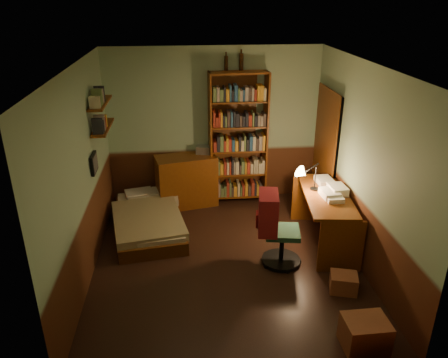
{
  "coord_description": "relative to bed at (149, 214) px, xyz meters",
  "views": [
    {
      "loc": [
        -0.51,
        -4.99,
        3.38
      ],
      "look_at": [
        0.0,
        0.25,
        1.1
      ],
      "focal_mm": 35.0,
      "sensor_mm": 36.0,
      "label": 1
    }
  ],
  "objects": [
    {
      "name": "doorway",
      "position": [
        2.8,
        0.33,
        0.74
      ],
      "size": [
        0.06,
        0.9,
        2.0
      ],
      "primitive_type": "cube",
      "color": "black",
      "rests_on": "ground"
    },
    {
      "name": "red_jacket",
      "position": [
        1.94,
        -0.85,
        1.1
      ],
      "size": [
        0.29,
        0.47,
        0.53
      ],
      "primitive_type": "cube",
      "rotation": [
        0.0,
        0.0,
        -0.11
      ],
      "color": "#A42026",
      "rests_on": "office_chair"
    },
    {
      "name": "floor",
      "position": [
        1.08,
        -0.97,
        -0.27
      ],
      "size": [
        3.5,
        4.0,
        0.02
      ],
      "primitive_type": "cube",
      "color": "black",
      "rests_on": "ground"
    },
    {
      "name": "paper_stack",
      "position": [
        2.67,
        -0.65,
        0.58
      ],
      "size": [
        0.24,
        0.31,
        0.12
      ],
      "primitive_type": "cube",
      "rotation": [
        0.0,
        0.0,
        0.08
      ],
      "color": "silver",
      "rests_on": "desk"
    },
    {
      "name": "mini_stereo",
      "position": [
        0.9,
        0.92,
        0.67
      ],
      "size": [
        0.27,
        0.23,
        0.12
      ],
      "primitive_type": "cube",
      "rotation": [
        0.0,
        0.0,
        -0.24
      ],
      "color": "#B2B2B7",
      "rests_on": "dresser"
    },
    {
      "name": "desk_lamp",
      "position": [
        2.4,
        -0.48,
        0.81
      ],
      "size": [
        0.21,
        0.21,
        0.59
      ],
      "primitive_type": "cone",
      "rotation": [
        0.0,
        0.0,
        -0.18
      ],
      "color": "black",
      "rests_on": "desk"
    },
    {
      "name": "ceiling",
      "position": [
        1.08,
        -0.97,
        2.35
      ],
      "size": [
        3.5,
        4.0,
        0.02
      ],
      "primitive_type": "cube",
      "color": "silver",
      "rests_on": "wall_back"
    },
    {
      "name": "wall_shelf_lower",
      "position": [
        -0.56,
        0.13,
        1.34
      ],
      "size": [
        0.2,
        0.9,
        0.03
      ],
      "primitive_type": "cube",
      "color": "#5E2D0D",
      "rests_on": "wall_left"
    },
    {
      "name": "bed",
      "position": [
        0.0,
        0.0,
        0.0
      ],
      "size": [
        1.16,
        1.86,
        0.52
      ],
      "primitive_type": "cube",
      "rotation": [
        0.0,
        0.0,
        0.13
      ],
      "color": "#828852",
      "rests_on": "ground"
    },
    {
      "name": "bookshelf",
      "position": [
        1.47,
        0.88,
        0.85
      ],
      "size": [
        0.97,
        0.36,
        2.22
      ],
      "primitive_type": "cube",
      "rotation": [
        0.0,
        0.0,
        0.07
      ],
      "color": "#5E2D0D",
      "rests_on": "ground"
    },
    {
      "name": "bottle_right",
      "position": [
        1.52,
        0.99,
        2.09
      ],
      "size": [
        0.08,
        0.08,
        0.26
      ],
      "primitive_type": "cylinder",
      "rotation": [
        0.0,
        0.0,
        0.22
      ],
      "color": "black",
      "rests_on": "bookshelf"
    },
    {
      "name": "bottle_left",
      "position": [
        1.28,
        0.99,
        2.07
      ],
      "size": [
        0.07,
        0.07,
        0.23
      ],
      "primitive_type": "cylinder",
      "rotation": [
        0.0,
        0.0,
        0.23
      ],
      "color": "black",
      "rests_on": "bookshelf"
    },
    {
      "name": "desk",
      "position": [
        2.52,
        -0.65,
        0.13
      ],
      "size": [
        0.76,
        1.51,
        0.78
      ],
      "primitive_type": "cube",
      "rotation": [
        0.0,
        0.0,
        -0.11
      ],
      "color": "#5E2D0D",
      "rests_on": "ground"
    },
    {
      "name": "cardboard_box_a",
      "position": [
        2.34,
        -2.67,
        -0.09
      ],
      "size": [
        0.45,
        0.36,
        0.33
      ],
      "primitive_type": "cube",
      "rotation": [
        0.0,
        0.0,
        0.02
      ],
      "color": "brown",
      "rests_on": "ground"
    },
    {
      "name": "dresser",
      "position": [
        0.6,
        0.79,
        0.18
      ],
      "size": [
        1.06,
        0.69,
        0.87
      ],
      "primitive_type": "cube",
      "rotation": [
        0.0,
        0.0,
        0.21
      ],
      "color": "#5E2D0D",
      "rests_on": "ground"
    },
    {
      "name": "framed_picture",
      "position": [
        -0.64,
        -0.37,
        0.99
      ],
      "size": [
        0.04,
        0.32,
        0.26
      ],
      "primitive_type": "cube",
      "color": "black",
      "rests_on": "wall_left"
    },
    {
      "name": "door_trim",
      "position": [
        2.77,
        0.33,
        0.74
      ],
      "size": [
        0.02,
        0.98,
        2.08
      ],
      "primitive_type": "cube",
      "color": "#46230B",
      "rests_on": "ground"
    },
    {
      "name": "wall_back",
      "position": [
        1.08,
        1.04,
        1.04
      ],
      "size": [
        3.5,
        0.02,
        2.6
      ],
      "primitive_type": "cube",
      "color": "#84A480",
      "rests_on": "ground"
    },
    {
      "name": "wall_left",
      "position": [
        -0.68,
        -0.97,
        1.04
      ],
      "size": [
        0.02,
        4.0,
        2.6
      ],
      "primitive_type": "cube",
      "color": "#84A480",
      "rests_on": "ground"
    },
    {
      "name": "wall_right",
      "position": [
        2.84,
        -0.97,
        1.04
      ],
      "size": [
        0.02,
        4.0,
        2.6
      ],
      "primitive_type": "cube",
      "color": "#84A480",
      "rests_on": "ground"
    },
    {
      "name": "office_chair",
      "position": [
        1.82,
        -1.09,
        0.29
      ],
      "size": [
        0.62,
        0.57,
        1.1
      ],
      "primitive_type": "cube",
      "rotation": [
        0.0,
        0.0,
        -0.16
      ],
      "color": "#255138",
      "rests_on": "ground"
    },
    {
      "name": "cardboard_box_b",
      "position": [
        2.45,
        -1.76,
        -0.15
      ],
      "size": [
        0.38,
        0.34,
        0.23
      ],
      "primitive_type": "cube",
      "rotation": [
        0.0,
        0.0,
        -0.27
      ],
      "color": "brown",
      "rests_on": "ground"
    },
    {
      "name": "wall_shelf_upper",
      "position": [
        -0.56,
        0.13,
        1.69
      ],
      "size": [
        0.2,
        0.9,
        0.03
      ],
      "primitive_type": "cube",
      "color": "#5E2D0D",
      "rests_on": "wall_left"
    },
    {
      "name": "wall_front",
      "position": [
        1.08,
        -2.98,
        1.04
      ],
      "size": [
        3.5,
        0.02,
        2.6
      ],
      "primitive_type": "cube",
      "color": "#84A480",
      "rests_on": "ground"
    }
  ]
}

